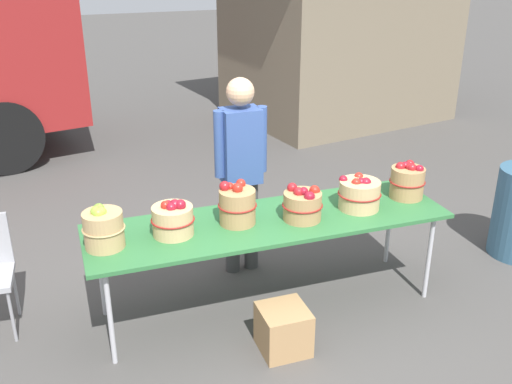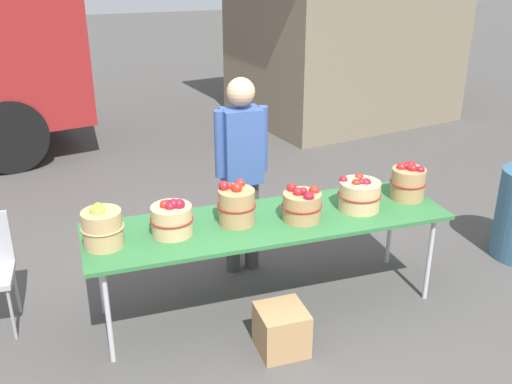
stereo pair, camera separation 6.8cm
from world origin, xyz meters
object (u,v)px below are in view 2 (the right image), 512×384
object	(u,v)px
apple_basket_red_3	(359,194)
apple_basket_red_2	(302,205)
produce_crate	(282,330)
vendor_adult	(242,162)
apple_basket_red_1	(236,205)
apple_basket_green_0	(102,227)
apple_basket_red_0	(172,218)
apple_basket_red_4	(408,182)
market_table	(269,224)

from	to	relation	value
apple_basket_red_3	apple_basket_red_2	bearing A→B (deg)	-175.56
apple_basket_red_3	produce_crate	size ratio (longest dim) A/B	1.01
vendor_adult	apple_basket_red_1	bearing A→B (deg)	67.79
apple_basket_green_0	apple_basket_red_3	bearing A→B (deg)	-0.25
apple_basket_green_0	apple_basket_red_2	distance (m)	1.43
apple_basket_green_0	apple_basket_red_0	world-z (taller)	apple_basket_green_0
apple_basket_red_2	apple_basket_red_1	bearing A→B (deg)	168.02
apple_basket_red_1	apple_basket_red_0	bearing A→B (deg)	-176.63
apple_basket_green_0	apple_basket_red_4	world-z (taller)	apple_basket_green_0
apple_basket_red_4	vendor_adult	xyz separation A→B (m)	(-1.20, 0.58, 0.10)
apple_basket_red_2	apple_basket_red_0	bearing A→B (deg)	175.64
apple_basket_red_0	apple_basket_red_2	world-z (taller)	apple_basket_red_0
apple_basket_red_2	apple_basket_green_0	bearing A→B (deg)	178.15
vendor_adult	apple_basket_red_2	bearing A→B (deg)	108.86
vendor_adult	produce_crate	size ratio (longest dim) A/B	5.13
apple_basket_red_0	apple_basket_red_3	world-z (taller)	apple_basket_red_0
apple_basket_red_2	apple_basket_red_4	bearing A→B (deg)	6.11
apple_basket_green_0	apple_basket_red_2	bearing A→B (deg)	-1.85
apple_basket_red_2	market_table	bearing A→B (deg)	162.76
apple_basket_red_0	apple_basket_red_4	world-z (taller)	apple_basket_red_4
apple_basket_red_0	apple_basket_red_3	size ratio (longest dim) A/B	0.92
apple_basket_green_0	apple_basket_red_2	world-z (taller)	apple_basket_green_0
apple_basket_green_0	apple_basket_red_4	xyz separation A→B (m)	(2.38, 0.06, -0.00)
apple_basket_green_0	apple_basket_red_0	size ratio (longest dim) A/B	0.99
market_table	produce_crate	size ratio (longest dim) A/B	8.22
apple_basket_red_0	apple_basket_red_1	size ratio (longest dim) A/B	0.96
apple_basket_red_1	apple_basket_red_4	distance (m)	1.42
apple_basket_red_2	apple_basket_red_3	distance (m)	0.49
apple_basket_red_0	produce_crate	world-z (taller)	apple_basket_red_0
vendor_adult	produce_crate	world-z (taller)	vendor_adult
apple_basket_red_2	apple_basket_red_3	xyz separation A→B (m)	(0.49, 0.04, 0.00)
apple_basket_red_1	apple_basket_red_3	distance (m)	0.96
apple_basket_red_4	produce_crate	world-z (taller)	apple_basket_red_4
market_table	vendor_adult	size ratio (longest dim) A/B	1.60
apple_basket_red_4	apple_basket_red_0	bearing A→B (deg)	-179.12
apple_basket_red_2	apple_basket_red_4	distance (m)	0.95
apple_basket_red_3	produce_crate	world-z (taller)	apple_basket_red_3
market_table	apple_basket_green_0	size ratio (longest dim) A/B	8.87
apple_basket_red_3	produce_crate	distance (m)	1.19
market_table	produce_crate	bearing A→B (deg)	-99.60
market_table	apple_basket_red_1	distance (m)	0.30
apple_basket_green_0	apple_basket_red_3	xyz separation A→B (m)	(1.91, -0.01, -0.02)
apple_basket_red_1	vendor_adult	size ratio (longest dim) A/B	0.19
market_table	apple_basket_red_3	world-z (taller)	apple_basket_red_3
produce_crate	apple_basket_red_1	bearing A→B (deg)	104.55
apple_basket_green_0	produce_crate	world-z (taller)	apple_basket_green_0
apple_basket_green_0	apple_basket_red_2	xyz separation A→B (m)	(1.43, -0.05, -0.02)
apple_basket_green_0	vendor_adult	distance (m)	1.34
apple_basket_red_3	market_table	bearing A→B (deg)	177.24
apple_basket_green_0	vendor_adult	world-z (taller)	vendor_adult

